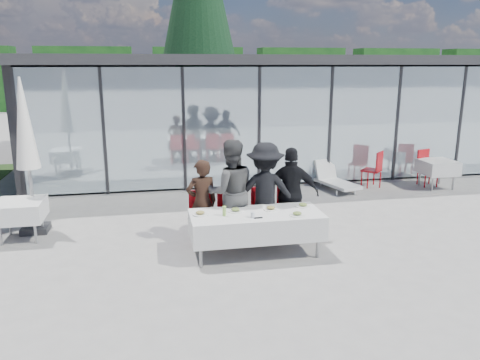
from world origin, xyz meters
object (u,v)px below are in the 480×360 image
diner_d (291,194)px  plate_b (236,210)px  diner_chair_b (230,213)px  market_umbrella (25,133)px  spare_chair_b (375,168)px  diner_a (202,203)px  plate_a (200,213)px  plate_c (271,208)px  dining_table (256,225)px  plate_d (303,205)px  folded_eyeglasses (258,218)px  diner_b (231,192)px  lounger (334,179)px  spare_chair_a (426,166)px  juice_bottle (224,211)px  diner_chair_a (202,214)px  diner_chair_d (289,209)px  plate_extra (297,214)px  spare_table_right (437,167)px  diner_c (265,192)px  spare_table_left (20,211)px  diner_chair_c (264,211)px

diner_d → plate_b: 1.27m
diner_chair_b → market_umbrella: market_umbrella is taller
spare_chair_b → diner_a: bearing=-147.5°
plate_a → plate_c: (1.24, 0.04, 0.00)m
dining_table → market_umbrella: market_umbrella is taller
diner_d → plate_d: (0.08, -0.46, -0.10)m
diner_chair_b → folded_eyeglasses: (0.30, -1.03, 0.22)m
diner_b → lounger: 4.70m
spare_chair_a → dining_table: bearing=-146.0°
plate_c → spare_chair_b: 5.35m
diner_d → juice_bottle: (-1.38, -0.70, -0.04)m
diner_chair_a → diner_chair_d: same height
diner_chair_b → diner_chair_a: bearing=180.0°
diner_chair_a → lounger: diner_chair_a is taller
dining_table → diner_d: bearing=38.5°
dining_table → market_umbrella: 4.68m
diner_chair_d → plate_extra: diner_chair_d is taller
diner_chair_a → folded_eyeglasses: diner_chair_a is taller
spare_table_right → market_umbrella: bearing=-171.0°
diner_c → spare_table_left: size_ratio=2.15×
diner_c → plate_c: bearing=100.1°
lounger → plate_c: bearing=-125.9°
diner_c → lounger: size_ratio=1.28×
plate_d → spare_chair_b: (3.24, 3.64, -0.24)m
dining_table → spare_chair_b: 5.65m
diner_chair_d → spare_table_right: 5.63m
diner_d → plate_d: size_ratio=6.55×
dining_table → diner_chair_d: (0.82, 0.75, -0.00)m
spare_table_right → plate_a: bearing=-153.2°
diner_chair_b → lounger: 4.59m
dining_table → plate_d: bearing=12.3°
plate_a → spare_table_left: plate_a is taller
dining_table → spare_chair_a: (5.60, 3.78, -0.00)m
plate_a → market_umbrella: bearing=149.1°
plate_b → folded_eyeglasses: bearing=-53.9°
spare_chair_b → market_umbrella: size_ratio=0.33×
spare_chair_a → spare_chair_b: bearing=177.6°
diner_b → diner_d: diner_b is taller
diner_chair_b → folded_eyeglasses: diner_chair_b is taller
diner_chair_c → spare_chair_b: 4.92m
diner_chair_b → spare_chair_a: size_ratio=1.00×
diner_a → plate_a: (-0.09, -0.57, -0.02)m
juice_bottle → spare_table_right: juice_bottle is taller
diner_chair_b → plate_c: (0.62, -0.62, 0.24)m
plate_b → juice_bottle: bearing=-140.7°
dining_table → diner_a: size_ratio=1.43×
diner_b → diner_d: (1.15, 0.00, -0.09)m
diner_a → juice_bottle: bearing=102.7°
plate_b → spare_table_right: (6.08, 3.33, -0.22)m
diner_chair_c → plate_b: size_ratio=3.66×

